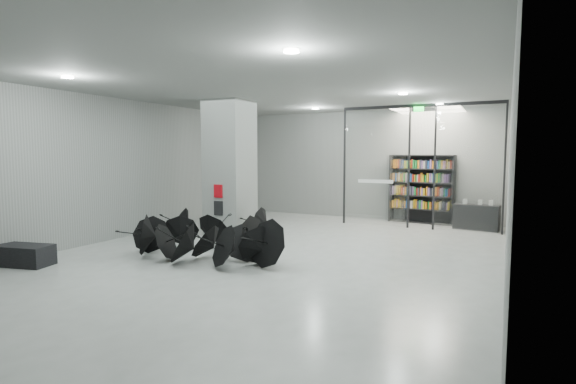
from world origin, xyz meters
The scene contains 10 objects.
room centered at (0.00, 0.00, 2.84)m, with size 14.00×14.02×4.01m.
column centered at (-2.50, 2.00, 2.00)m, with size 1.20×1.20×4.00m, color slate.
fire_cabinet centered at (-2.50, 1.38, 1.35)m, with size 0.28×0.04×0.38m, color #A50A07.
info_panel centered at (-2.50, 1.38, 0.85)m, with size 0.30×0.03×0.42m, color black.
exit_sign centered at (2.40, 5.30, 3.82)m, with size 0.30×0.06×0.15m, color #0CE533.
glass_partition centered at (2.39, 5.50, 2.18)m, with size 5.06×0.08×4.00m.
bench centered at (-4.50, -3.22, 0.22)m, with size 1.39×0.60×0.45m, color black.
bookshelf centered at (2.31, 6.75, 1.19)m, with size 2.17×0.43×2.38m, color black, non-canonical shape.
shop_counter centered at (4.14, 6.12, 0.41)m, with size 1.35×0.54×0.81m, color black.
umbrella_cluster centered at (-1.23, -0.65, 0.30)m, with size 4.93×4.33×1.23m.
Camera 1 is at (4.97, -9.07, 2.44)m, focal length 27.49 mm.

